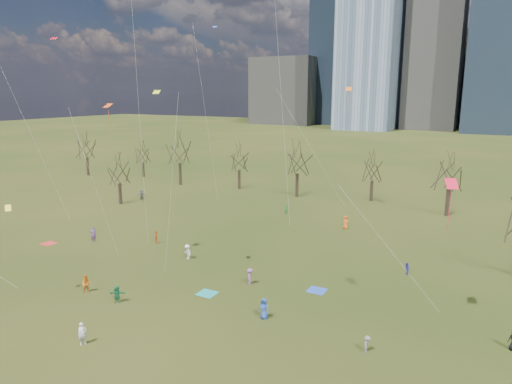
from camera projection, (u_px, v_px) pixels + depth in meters
The scene contains 20 objects.
ground at pixel (193, 294), 40.54m from camera, with size 500.00×500.00×0.00m, color black.
downtown_skyline at pixel (450, 45), 214.76m from camera, with size 212.50×78.00×118.00m.
bare_tree_row at pixel (331, 167), 71.34m from camera, with size 113.04×29.80×9.50m.
blanket_teal at pixel (207, 293), 40.67m from camera, with size 1.60×1.50×0.03m, color teal.
blanket_navy at pixel (317, 290), 41.30m from camera, with size 1.60×1.50×0.03m, color #2749B6.
blanket_crimson at pixel (49, 243), 54.07m from camera, with size 1.60×1.50×0.03m, color red.
person_0 at pixel (264, 309), 36.02m from camera, with size 0.85×0.55×1.73m, color #2448A0.
person_1 at pixel (82, 334), 32.34m from camera, with size 0.61×0.40×1.67m, color silver.
person_3 at pixel (367, 344), 31.42m from camera, with size 0.79×0.45×1.22m, color slate.
person_4 at pixel (156, 237), 54.06m from camera, with size 0.89×0.37×1.52m, color #D65917.
person_5 at pixel (117, 294), 38.82m from camera, with size 1.42×0.45×1.53m, color #197243.
person_7 at pixel (93, 234), 54.68m from camera, with size 0.67×0.44×1.85m, color #71468C.
person_8 at pixel (407, 269), 44.77m from camera, with size 0.60×0.47×1.23m, color #2B29B2.
person_9 at pixel (188, 252), 48.94m from camera, with size 1.05×0.60×1.63m, color silver.
person_11 at pixel (142, 195), 75.73m from camera, with size 1.67×0.53×1.80m, color slate.
person_12 at pixel (346, 222), 59.67m from camera, with size 0.88×0.57×1.80m, color orange.
person_13 at pixel (286, 210), 66.77m from camera, with size 0.52×0.34×1.43m, color #1B7A35.
person_14 at pixel (86, 284), 40.75m from camera, with size 0.79×0.62×1.63m, color orange.
person_15 at pixel (250, 276), 42.46m from camera, with size 1.02×0.59×1.58m, color #8C4C99.
kites_airborne at pixel (278, 114), 45.76m from camera, with size 58.96×47.05×37.07m.
Camera 1 is at (22.70, -30.54, 17.62)m, focal length 32.00 mm.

